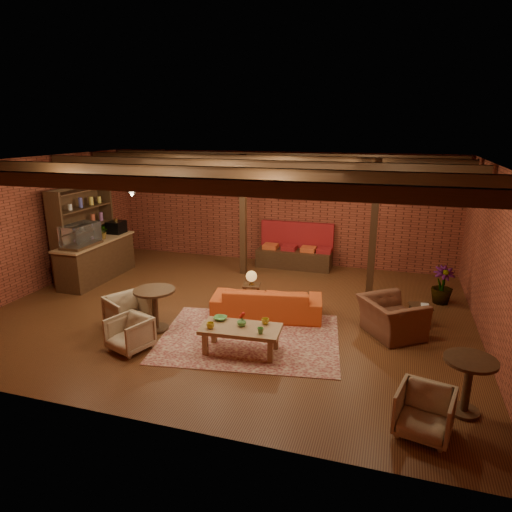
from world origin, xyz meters
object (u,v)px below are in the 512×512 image
(side_table_lamp, at_px, (251,279))
(round_table_right, at_px, (468,377))
(armchair_right, at_px, (392,311))
(armchair_far, at_px, (425,410))
(armchair_b, at_px, (130,332))
(side_table_book, at_px, (421,307))
(round_table_left, at_px, (155,303))
(armchair_a, at_px, (128,311))
(coffee_table, at_px, (240,330))
(plant_tall, at_px, (447,248))
(sofa, at_px, (267,302))

(side_table_lamp, distance_m, round_table_right, 5.09)
(armchair_right, relative_size, armchair_far, 1.58)
(armchair_b, relative_size, armchair_right, 0.61)
(side_table_book, bearing_deg, armchair_far, -91.08)
(round_table_left, xyz_separation_m, armchair_a, (-0.53, -0.13, -0.19))
(side_table_lamp, height_order, armchair_far, side_table_lamp)
(coffee_table, xyz_separation_m, plant_tall, (3.60, 3.56, 0.86))
(armchair_b, height_order, plant_tall, plant_tall)
(side_table_lamp, height_order, armchair_b, side_table_lamp)
(armchair_right, xyz_separation_m, plant_tall, (1.06, 2.06, 0.80))
(side_table_lamp, relative_size, round_table_right, 0.94)
(coffee_table, height_order, round_table_right, round_table_right)
(coffee_table, height_order, plant_tall, plant_tall)
(round_table_left, height_order, armchair_far, round_table_left)
(coffee_table, bearing_deg, armchair_right, 30.62)
(side_table_lamp, xyz_separation_m, armchair_a, (-1.92, -1.99, -0.21))
(coffee_table, xyz_separation_m, armchair_right, (2.54, 1.50, 0.06))
(armchair_right, distance_m, side_table_book, 0.80)
(armchair_a, distance_m, plant_tall, 6.93)
(coffee_table, bearing_deg, armchair_b, -165.26)
(armchair_right, relative_size, side_table_book, 2.30)
(armchair_far, bearing_deg, coffee_table, 167.59)
(armchair_far, bearing_deg, side_table_book, 101.84)
(armchair_right, bearing_deg, side_table_book, -78.89)
(sofa, bearing_deg, round_table_right, 135.95)
(side_table_book, height_order, armchair_far, armchair_far)
(side_table_book, bearing_deg, sofa, -171.48)
(side_table_lamp, bearing_deg, side_table_book, -2.43)
(sofa, relative_size, coffee_table, 1.58)
(round_table_left, relative_size, armchair_right, 0.75)
(plant_tall, bearing_deg, round_table_left, -150.03)
(sofa, distance_m, armchair_a, 2.82)
(armchair_far, relative_size, plant_tall, 0.27)
(armchair_far, bearing_deg, round_table_right, 61.87)
(sofa, height_order, armchair_far, armchair_far)
(side_table_book, relative_size, plant_tall, 0.19)
(side_table_book, bearing_deg, armchair_right, -133.02)
(side_table_lamp, bearing_deg, armchair_b, -117.18)
(armchair_far, distance_m, plant_tall, 5.11)
(armchair_a, bearing_deg, armchair_b, -116.34)
(armchair_b, bearing_deg, armchair_a, 142.98)
(coffee_table, xyz_separation_m, round_table_left, (-1.90, 0.39, 0.14))
(side_table_lamp, relative_size, armchair_right, 0.70)
(sofa, relative_size, armchair_b, 3.36)
(round_table_right, xyz_separation_m, plant_tall, (-0.00, 4.33, 0.73))
(round_table_right, bearing_deg, round_table_left, 168.13)
(round_table_right, height_order, plant_tall, plant_tall)
(coffee_table, bearing_deg, side_table_book, 34.10)
(round_table_left, xyz_separation_m, plant_tall, (5.50, 3.17, 0.72))
(armchair_a, bearing_deg, round_table_left, -45.89)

